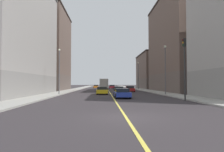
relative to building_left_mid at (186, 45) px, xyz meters
name	(u,v)px	position (x,y,z in m)	size (l,w,h in m)	color
ground_plane	(126,117)	(-17.18, -34.29, -10.58)	(400.00, 400.00, 0.00)	#312C2F
sidewalk_left	(141,89)	(-7.49, 14.71, -10.51)	(3.30, 168.00, 0.15)	#9E9B93
sidewalk_right	(74,89)	(-26.87, 14.71, -10.51)	(3.30, 168.00, 0.15)	#9E9B93
lane_center_stripe	(108,90)	(-17.18, 14.71, -10.57)	(0.16, 154.00, 0.01)	#E5D14C
building_left_mid	(186,45)	(0.00, 0.00, 0.00)	(11.98, 24.24, 21.15)	brown
building_left_far	(157,71)	(0.00, 24.97, -4.63)	(11.98, 20.05, 11.89)	brown
building_right_corner	(1,32)	(-34.36, -13.13, -0.72)	(11.98, 24.48, 19.72)	gray
building_right_midblock	(44,51)	(-34.36, 10.14, -0.02)	(11.98, 17.86, 21.11)	brown
traffic_light_left_near	(185,61)	(-9.56, -23.60, -6.21)	(0.40, 0.32, 6.85)	#2D2D2D
street_lamp_left_near	(165,65)	(-8.54, -12.94, -5.74)	(0.36, 0.36, 7.84)	#4C4C51
street_lamp_right_near	(59,67)	(-25.82, -11.10, -5.92)	(0.36, 0.36, 7.49)	#4C4C51
street_lamp_left_far	(138,73)	(-8.54, 13.40, -5.79)	(0.36, 0.36, 7.73)	#4C4C51
car_blue	(122,93)	(-16.08, -19.23, -9.96)	(2.07, 4.13, 1.26)	#23389E
car_maroon	(112,87)	(-15.62, 25.34, -9.92)	(1.98, 3.96, 1.33)	maroon
car_red	(130,89)	(-12.64, 0.03, -9.93)	(1.93, 4.60, 1.32)	red
car_black	(119,90)	(-15.48, -5.04, -9.95)	(2.06, 4.31, 1.26)	black
car_orange	(96,86)	(-21.35, 33.01, -9.94)	(2.03, 4.28, 1.27)	orange
car_yellow	(102,91)	(-18.74, -9.81, -9.95)	(2.03, 4.47, 1.28)	gold
box_truck	(104,84)	(-18.36, 16.67, -8.91)	(2.57, 6.83, 3.17)	maroon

